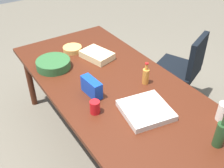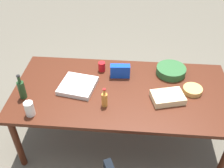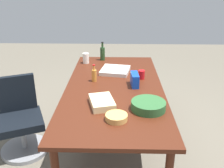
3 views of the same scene
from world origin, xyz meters
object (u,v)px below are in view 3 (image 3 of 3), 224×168
object	(u,v)px
chip_bag_blue	(135,80)
wine_bottle	(103,53)
dressing_bottle	(94,75)
salad_bowl	(148,106)
conference_table	(114,92)
mayo_jar	(86,58)
office_chair	(22,124)
chip_bowl	(116,117)
sheet_cake	(102,102)
red_solo_cup	(141,75)
pizza_box	(115,71)

from	to	relation	value
chip_bag_blue	wine_bottle	size ratio (longest dim) A/B	0.78
dressing_bottle	salad_bowl	size ratio (longest dim) A/B	0.64
conference_table	chip_bag_blue	distance (m)	0.28
chip_bag_blue	mayo_jar	bearing A→B (deg)	-140.69
office_chair	salad_bowl	size ratio (longest dim) A/B	2.68
chip_bag_blue	chip_bowl	distance (m)	0.81
conference_table	dressing_bottle	distance (m)	0.33
sheet_cake	salad_bowl	bearing A→B (deg)	80.93
red_solo_cup	salad_bowl	bearing A→B (deg)	0.24
sheet_cake	mayo_jar	world-z (taller)	mayo_jar
conference_table	dressing_bottle	world-z (taller)	dressing_bottle
office_chair	chip_bag_blue	bearing A→B (deg)	98.99
dressing_bottle	chip_bowl	xyz separation A→B (m)	(0.90, 0.28, -0.05)
office_chair	red_solo_cup	xyz separation A→B (m)	(-0.43, 1.43, 0.48)
pizza_box	chip_bag_blue	distance (m)	0.50
dressing_bottle	chip_bowl	world-z (taller)	dressing_bottle
pizza_box	wine_bottle	size ratio (longest dim) A/B	1.28
chip_bag_blue	red_solo_cup	xyz separation A→B (m)	(-0.22, 0.10, -0.02)
dressing_bottle	mayo_jar	world-z (taller)	dressing_bottle
conference_table	office_chair	world-z (taller)	office_chair
conference_table	wine_bottle	bearing A→B (deg)	-169.07
sheet_cake	mayo_jar	distance (m)	1.36
dressing_bottle	red_solo_cup	bearing A→B (deg)	99.14
chip_bowl	mayo_jar	world-z (taller)	mayo_jar
dressing_bottle	mayo_jar	xyz separation A→B (m)	(-0.69, -0.18, -0.01)
office_chair	dressing_bottle	world-z (taller)	dressing_bottle
red_solo_cup	sheet_cake	bearing A→B (deg)	-31.93
chip_bowl	salad_bowl	bearing A→B (deg)	123.11
dressing_bottle	red_solo_cup	world-z (taller)	dressing_bottle
conference_table	sheet_cake	xyz separation A→B (m)	(0.47, -0.11, 0.10)
red_solo_cup	salad_bowl	size ratio (longest dim) A/B	0.33
chip_bowl	sheet_cake	bearing A→B (deg)	-151.55
dressing_bottle	chip_bag_blue	size ratio (longest dim) A/B	0.97
chip_bag_blue	chip_bowl	world-z (taller)	chip_bag_blue
chip_bowl	red_solo_cup	bearing A→B (deg)	163.07
conference_table	chip_bowl	world-z (taller)	chip_bowl
salad_bowl	pizza_box	bearing A→B (deg)	-161.83
pizza_box	chip_bowl	distance (m)	1.22
salad_bowl	chip_bowl	bearing A→B (deg)	-56.89
sheet_cake	wine_bottle	distance (m)	1.48
dressing_bottle	salad_bowl	xyz separation A→B (m)	(0.70, 0.59, -0.04)
red_solo_cup	salad_bowl	distance (m)	0.80
conference_table	red_solo_cup	world-z (taller)	red_solo_cup
office_chair	wine_bottle	bearing A→B (deg)	142.78
conference_table	office_chair	xyz separation A→B (m)	(0.17, -1.09, -0.36)
pizza_box	mayo_jar	bearing A→B (deg)	-120.52
chip_bag_blue	chip_bowl	size ratio (longest dim) A/B	1.09
red_solo_cup	mayo_jar	bearing A→B (deg)	-128.02
chip_bowl	red_solo_cup	xyz separation A→B (m)	(-1.00, 0.30, 0.03)
pizza_box	salad_bowl	distance (m)	1.07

